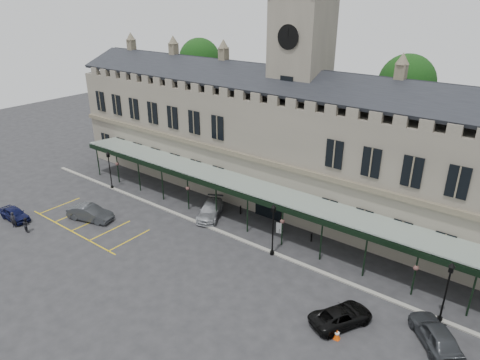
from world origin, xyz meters
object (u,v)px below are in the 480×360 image
Objects in this scene: car_van at (341,316)px; car_right_a at (436,335)px; clock_tower at (299,85)px; person_b at (26,225)px; person_a at (13,220)px; car_left_a at (15,214)px; car_taxi at (210,210)px; lamp_post_mid at (273,225)px; station_building at (296,147)px; traffic_cone at (337,334)px; lamp_post_left at (109,167)px; car_left_b at (90,213)px; lamp_post_right at (447,287)px; sign_board at (280,228)px.

car_van is 6.19m from car_right_a.
clock_tower is 30.68m from person_b.
car_van is 2.77× the size of person_a.
car_taxi reaches higher than car_left_a.
car_right_a is at bearing -9.59° from lamp_post_mid.
station_building reaches higher than traffic_cone.
lamp_post_left reaches higher than car_right_a.
car_left_b reaches higher than traffic_cone.
clock_tower is 5.30× the size of car_van.
car_left_a is at bearing -164.37° from lamp_post_right.
lamp_post_mid is 11.33m from traffic_cone.
traffic_cone is 0.66× the size of sign_board.
car_left_b is at bearing -169.31° from lamp_post_right.
car_left_b is at bearing 15.92° from person_a.
station_building is at bearing 32.70° from car_taxi.
lamp_post_mid is (23.38, -0.20, 0.18)m from lamp_post_left.
traffic_cone is at bearing -81.70° from car_left_a.
sign_board is 13.03m from car_van.
station_building is 29.99m from person_a.
lamp_post_mid reaches higher than person_b.
sign_board is 26.72m from person_a.
lamp_post_mid is 24.49m from person_b.
car_left_b is at bearing -35.06° from car_right_a.
person_a is (-14.20, -13.79, 0.10)m from car_taxi.
clock_tower is at bearing 95.71° from sign_board.
lamp_post_mid is at bearing -7.17° from person_a.
sign_board is at bearing -10.04° from car_van.
person_b reaches higher than car_taxi.
person_a reaches higher than traffic_cone.
traffic_cone is at bearing -56.71° from sign_board.
lamp_post_mid reaches higher than person_a.
lamp_post_mid is at bearing -39.63° from car_taxi.
car_taxi is (-18.44, 8.06, 0.37)m from traffic_cone.
clock_tower reaches higher than sign_board.
lamp_post_right reaches higher than car_right_a.
lamp_post_right is at bearing 0.54° from lamp_post_mid.
sign_board is 19.66m from car_left_b.
traffic_cone is 27.87m from car_left_b.
lamp_post_left is 23.38m from lamp_post_mid.
traffic_cone is 31.28m from person_b.
traffic_cone is (13.44, -16.69, -12.74)m from clock_tower.
car_taxi reaches higher than sign_board.
car_taxi reaches higher than car_van.
lamp_post_right is 1.25× the size of car_left_a.
clock_tower reaches higher than station_building.
car_van is at bearing -103.71° from car_left_b.
person_b is at bearing -152.20° from lamp_post_mid.
traffic_cone is at bearing -167.50° from person_b.
car_left_a is (-39.30, -10.99, -2.28)m from lamp_post_right.
car_left_b is (-14.42, -16.79, -12.31)m from clock_tower.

